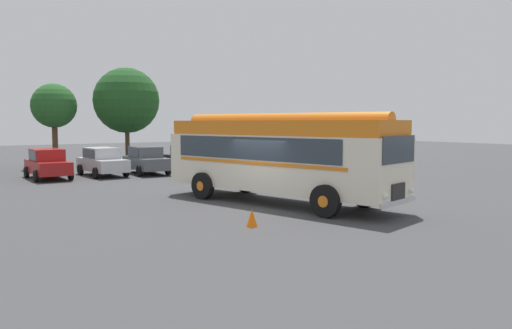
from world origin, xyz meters
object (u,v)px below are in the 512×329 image
at_px(car_mid_right, 146,160).
at_px(box_van, 222,149).
at_px(vintage_bus, 278,154).
at_px(traffic_cone, 252,218).
at_px(car_far_right, 190,158).
at_px(car_near_left, 48,164).
at_px(car_mid_left, 102,161).

bearing_deg(car_mid_right, box_van, 4.19).
bearing_deg(car_mid_right, vintage_bus, -90.01).
bearing_deg(traffic_cone, vintage_bus, 43.42).
bearing_deg(traffic_cone, car_mid_right, 78.61).
relative_size(car_mid_right, car_far_right, 0.98).
distance_m(vintage_bus, car_near_left, 15.04).
distance_m(vintage_bus, traffic_cone, 4.88).
height_order(car_mid_right, car_far_right, same).
bearing_deg(car_mid_left, box_van, 0.56).
distance_m(car_far_right, box_van, 2.64).
bearing_deg(car_near_left, car_far_right, -2.82).
relative_size(car_near_left, car_mid_right, 0.98).
relative_size(box_van, traffic_cone, 10.52).
bearing_deg(car_mid_left, vintage_bus, -79.36).
relative_size(car_near_left, traffic_cone, 7.66).
bearing_deg(vintage_bus, car_near_left, 111.83).
relative_size(car_mid_left, car_far_right, 0.98).
xyz_separation_m(car_mid_right, traffic_cone, (-3.34, -16.60, -0.57)).
xyz_separation_m(car_near_left, car_mid_left, (2.99, -0.16, 0.00)).
relative_size(car_mid_right, traffic_cone, 7.78).
height_order(box_van, traffic_cone, box_van).
relative_size(car_mid_left, traffic_cone, 7.80).
distance_m(box_van, traffic_cone, 19.25).
distance_m(car_near_left, car_mid_right, 5.60).
height_order(car_mid_right, traffic_cone, car_mid_right).
xyz_separation_m(box_van, traffic_cone, (-8.95, -17.01, -1.09)).
height_order(vintage_bus, car_mid_right, vintage_bus).
height_order(car_mid_left, box_van, box_van).
bearing_deg(car_near_left, vintage_bus, -68.17).
bearing_deg(box_van, car_mid_right, -175.81).
relative_size(car_mid_left, car_mid_right, 1.00).
bearing_deg(box_van, vintage_bus, -112.05).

